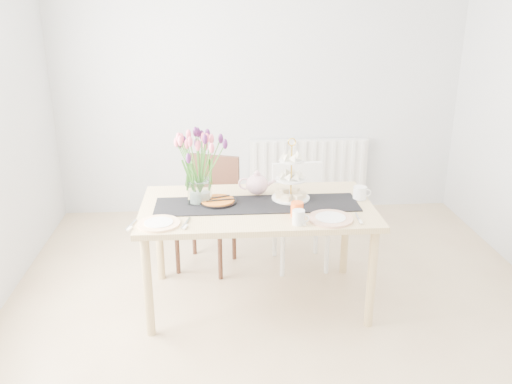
{
  "coord_description": "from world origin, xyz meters",
  "views": [
    {
      "loc": [
        -0.42,
        -3.05,
        2.11
      ],
      "look_at": [
        -0.17,
        0.37,
        0.86
      ],
      "focal_mm": 38.0,
      "sensor_mm": 36.0,
      "label": 1
    }
  ],
  "objects": [
    {
      "name": "chair_white",
      "position": [
        0.23,
        1.04,
        0.48
      ],
      "size": [
        0.44,
        0.44,
        0.83
      ],
      "rotation": [
        0.0,
        0.0,
        0.07
      ],
      "color": "white",
      "rests_on": "ground"
    },
    {
      "name": "teapot",
      "position": [
        -0.14,
        0.62,
        0.83
      ],
      "size": [
        0.3,
        0.26,
        0.17
      ],
      "primitive_type": null,
      "rotation": [
        0.0,
        0.0,
        -0.22
      ],
      "color": "silver",
      "rests_on": "dining_table"
    },
    {
      "name": "mug_white",
      "position": [
        0.08,
        0.07,
        0.8
      ],
      "size": [
        0.11,
        0.11,
        0.09
      ],
      "primitive_type": "cylinder",
      "rotation": [
        0.0,
        0.0,
        -0.45
      ],
      "color": "silver",
      "rests_on": "dining_table"
    },
    {
      "name": "plate_right",
      "position": [
        0.29,
        0.13,
        0.76
      ],
      "size": [
        0.31,
        0.31,
        0.02
      ],
      "primitive_type": "cylinder",
      "rotation": [
        0.0,
        0.0,
        -0.07
      ],
      "color": "silver",
      "rests_on": "dining_table"
    },
    {
      "name": "room_shell",
      "position": [
        0.0,
        0.0,
        1.3
      ],
      "size": [
        4.5,
        4.5,
        4.5
      ],
      "color": "tan",
      "rests_on": "ground"
    },
    {
      "name": "table_runner",
      "position": [
        -0.16,
        0.42,
        0.75
      ],
      "size": [
        1.4,
        0.35,
        0.01
      ],
      "primitive_type": "cube",
      "color": "black",
      "rests_on": "dining_table"
    },
    {
      "name": "cake_stand",
      "position": [
        0.09,
        0.51,
        0.86
      ],
      "size": [
        0.27,
        0.27,
        0.39
      ],
      "rotation": [
        0.0,
        0.0,
        0.24
      ],
      "color": "gold",
      "rests_on": "dining_table"
    },
    {
      "name": "mug_orange",
      "position": [
        0.09,
        0.2,
        0.8
      ],
      "size": [
        0.12,
        0.12,
        0.1
      ],
      "primitive_type": "cylinder",
      "rotation": [
        0.0,
        0.0,
        0.93
      ],
      "color": "#FC5D1C",
      "rests_on": "dining_table"
    },
    {
      "name": "chair_brown",
      "position": [
        -0.5,
        1.07,
        0.52
      ],
      "size": [
        0.57,
        0.57,
        0.9
      ],
      "rotation": [
        0.0,
        0.0,
        -0.34
      ],
      "color": "#341B12",
      "rests_on": "ground"
    },
    {
      "name": "dining_table",
      "position": [
        -0.16,
        0.42,
        0.67
      ],
      "size": [
        1.6,
        0.9,
        0.75
      ],
      "color": "tan",
      "rests_on": "ground"
    },
    {
      "name": "plate_left",
      "position": [
        -0.81,
        0.13,
        0.76
      ],
      "size": [
        0.33,
        0.33,
        0.01
      ],
      "primitive_type": "cylinder",
      "rotation": [
        0.0,
        0.0,
        -0.25
      ],
      "color": "white",
      "rests_on": "dining_table"
    },
    {
      "name": "radiator",
      "position": [
        0.5,
        2.19,
        0.45
      ],
      "size": [
        1.2,
        0.08,
        0.6
      ],
      "primitive_type": "cube",
      "color": "white",
      "rests_on": "room_shell"
    },
    {
      "name": "cream_jug",
      "position": [
        0.57,
        0.48,
        0.8
      ],
      "size": [
        0.11,
        0.11,
        0.09
      ],
      "primitive_type": "cylinder",
      "rotation": [
        0.0,
        0.0,
        -0.24
      ],
      "color": "white",
      "rests_on": "dining_table"
    },
    {
      "name": "tart_tin",
      "position": [
        -0.43,
        0.47,
        0.77
      ],
      "size": [
        0.26,
        0.26,
        0.03
      ],
      "rotation": [
        0.0,
        0.0,
        -0.11
      ],
      "color": "black",
      "rests_on": "dining_table"
    },
    {
      "name": "tulip_vase",
      "position": [
        -0.55,
        0.51,
        1.08
      ],
      "size": [
        0.6,
        0.6,
        0.51
      ],
      "rotation": [
        0.0,
        0.0,
        0.14
      ],
      "color": "silver",
      "rests_on": "dining_table"
    }
  ]
}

